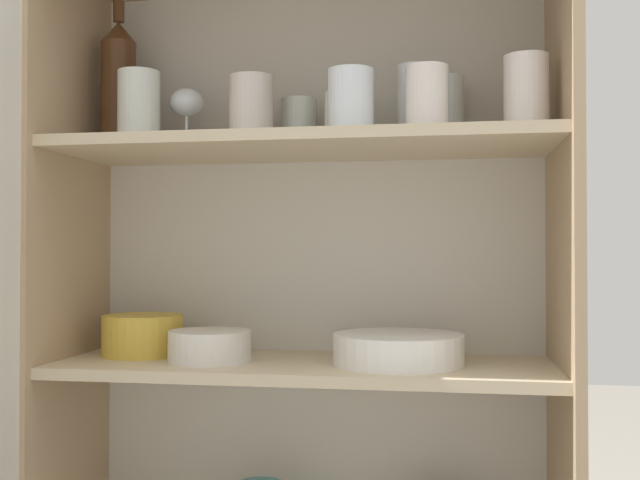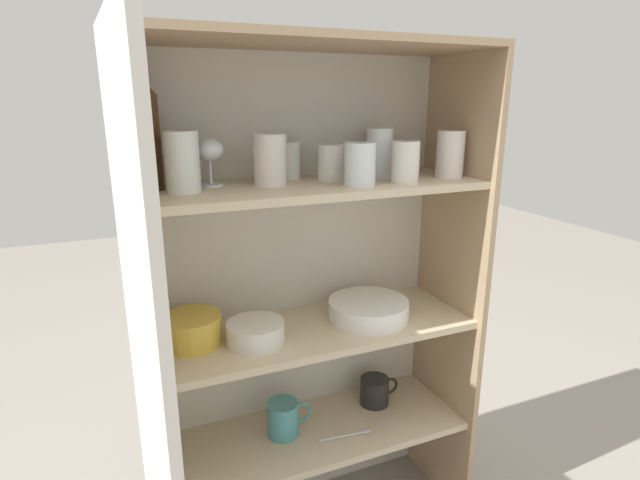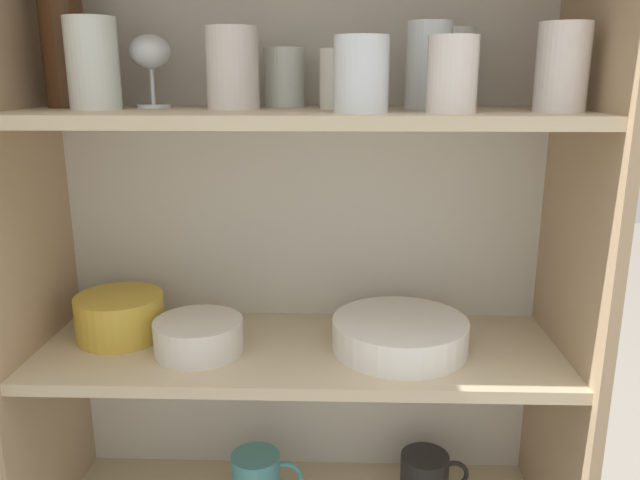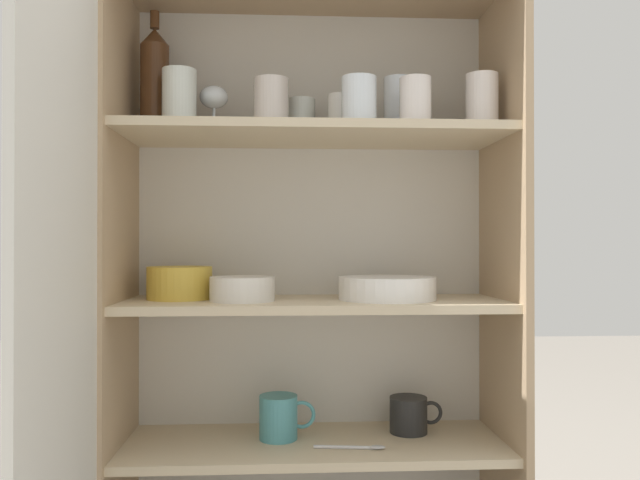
% 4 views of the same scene
% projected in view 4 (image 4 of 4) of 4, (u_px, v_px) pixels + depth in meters
% --- Properties ---
extents(cupboard_back_panel, '(0.92, 0.02, 1.40)m').
position_uv_depth(cupboard_back_panel, '(312.00, 283.00, 1.63)').
color(cupboard_back_panel, silver).
rests_on(cupboard_back_panel, ground_plane).
extents(cupboard_side_left, '(0.02, 0.34, 1.40)m').
position_uv_depth(cupboard_side_left, '(120.00, 288.00, 1.45)').
color(cupboard_side_left, tan).
rests_on(cupboard_side_left, ground_plane).
extents(cupboard_side_right, '(0.02, 0.34, 1.40)m').
position_uv_depth(cupboard_side_right, '(503.00, 287.00, 1.50)').
color(cupboard_side_right, tan).
rests_on(cupboard_side_right, ground_plane).
extents(shelf_board_lower, '(0.89, 0.30, 0.02)m').
position_uv_depth(shelf_board_lower, '(314.00, 445.00, 1.47)').
color(shelf_board_lower, beige).
extents(shelf_board_middle, '(0.89, 0.30, 0.02)m').
position_uv_depth(shelf_board_middle, '(314.00, 304.00, 1.47)').
color(shelf_board_middle, beige).
extents(shelf_board_upper, '(0.89, 0.30, 0.02)m').
position_uv_depth(shelf_board_upper, '(314.00, 135.00, 1.47)').
color(shelf_board_upper, beige).
extents(cupboard_door, '(0.04, 0.46, 1.40)m').
position_uv_depth(cupboard_door, '(60.00, 305.00, 1.05)').
color(cupboard_door, silver).
rests_on(cupboard_door, ground_plane).
extents(tumbler_glass_0, '(0.08, 0.08, 0.14)m').
position_uv_depth(tumbler_glass_0, '(179.00, 100.00, 1.46)').
color(tumbler_glass_0, white).
rests_on(tumbler_glass_0, shelf_board_upper).
extents(tumbler_glass_1, '(0.08, 0.08, 0.11)m').
position_uv_depth(tumbler_glass_1, '(359.00, 101.00, 1.40)').
color(tumbler_glass_1, white).
rests_on(tumbler_glass_1, shelf_board_upper).
extents(tumbler_glass_2, '(0.07, 0.07, 0.11)m').
position_uv_depth(tumbler_glass_2, '(415.00, 101.00, 1.40)').
color(tumbler_glass_2, silver).
rests_on(tumbler_glass_2, shelf_board_upper).
extents(tumbler_glass_3, '(0.08, 0.08, 0.13)m').
position_uv_depth(tumbler_glass_3, '(271.00, 105.00, 1.49)').
color(tumbler_glass_3, silver).
rests_on(tumbler_glass_3, shelf_board_upper).
extents(tumbler_glass_4, '(0.07, 0.07, 0.13)m').
position_uv_depth(tumbler_glass_4, '(413.00, 113.00, 1.58)').
color(tumbler_glass_4, white).
rests_on(tumbler_glass_4, shelf_board_upper).
extents(tumbler_glass_5, '(0.07, 0.07, 0.09)m').
position_uv_depth(tumbler_glass_5, '(342.00, 114.00, 1.51)').
color(tumbler_glass_5, white).
rests_on(tumbler_glass_5, shelf_board_upper).
extents(tumbler_glass_6, '(0.08, 0.08, 0.13)m').
position_uv_depth(tumbler_glass_6, '(482.00, 102.00, 1.45)').
color(tumbler_glass_6, silver).
rests_on(tumbler_glass_6, shelf_board_upper).
extents(tumbler_glass_7, '(0.07, 0.07, 0.13)m').
position_uv_depth(tumbler_glass_7, '(398.00, 105.00, 1.50)').
color(tumbler_glass_7, white).
rests_on(tumbler_glass_7, shelf_board_upper).
extents(tumbler_glass_8, '(0.07, 0.07, 0.10)m').
position_uv_depth(tumbler_glass_8, '(301.00, 118.00, 1.57)').
color(tumbler_glass_8, white).
rests_on(tumbler_glass_8, shelf_board_upper).
extents(wine_glass_0, '(0.07, 0.07, 0.12)m').
position_uv_depth(wine_glass_0, '(214.00, 100.00, 1.52)').
color(wine_glass_0, white).
rests_on(wine_glass_0, shelf_board_upper).
extents(wine_bottle, '(0.07, 0.07, 0.30)m').
position_uv_depth(wine_bottle, '(155.00, 80.00, 1.52)').
color(wine_bottle, '#4C2D19').
rests_on(wine_bottle, shelf_board_upper).
extents(plate_stack_white, '(0.23, 0.23, 0.05)m').
position_uv_depth(plate_stack_white, '(387.00, 288.00, 1.47)').
color(plate_stack_white, white).
rests_on(plate_stack_white, shelf_board_middle).
extents(mixing_bowl_large, '(0.15, 0.15, 0.08)m').
position_uv_depth(mixing_bowl_large, '(180.00, 282.00, 1.48)').
color(mixing_bowl_large, gold).
rests_on(mixing_bowl_large, shelf_board_middle).
extents(serving_bowl_small, '(0.15, 0.15, 0.06)m').
position_uv_depth(serving_bowl_small, '(242.00, 288.00, 1.43)').
color(serving_bowl_small, silver).
rests_on(serving_bowl_small, shelf_board_middle).
extents(coffee_mug_primary, '(0.13, 0.09, 0.09)m').
position_uv_depth(coffee_mug_primary, '(409.00, 415.00, 1.53)').
color(coffee_mug_primary, black).
rests_on(coffee_mug_primary, shelf_board_lower).
extents(coffee_mug_extra_1, '(0.13, 0.09, 0.10)m').
position_uv_depth(coffee_mug_extra_1, '(279.00, 417.00, 1.48)').
color(coffee_mug_extra_1, teal).
rests_on(coffee_mug_extra_1, shelf_board_lower).
extents(serving_spoon, '(0.16, 0.03, 0.01)m').
position_uv_depth(serving_spoon, '(356.00, 447.00, 1.41)').
color(serving_spoon, silver).
rests_on(serving_spoon, shelf_board_lower).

